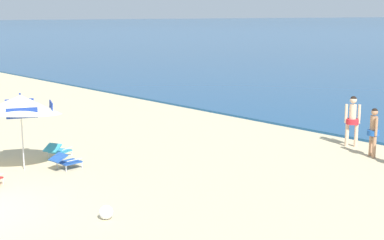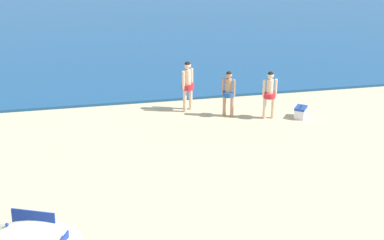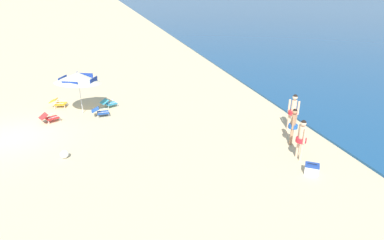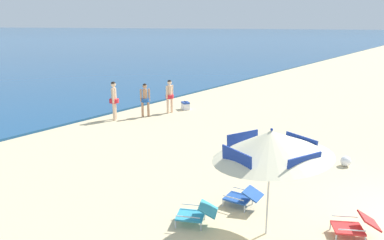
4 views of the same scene
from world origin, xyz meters
name	(u,v)px [view 1 (image 1 of 4)]	position (x,y,z in m)	size (l,w,h in m)	color
beach_umbrella_striped_main	(20,104)	(-2.46, 2.88, 2.01)	(3.35, 3.36, 2.40)	silver
lounge_chair_facing_sea	(66,160)	(-1.68, 3.85, 0.27)	(0.62, 0.92, 0.51)	#1E4799
lounge_chair_spare_folded	(58,150)	(-3.02, 4.31, 0.27)	(0.84, 1.02, 0.52)	teal
person_standing_beside	(374,129)	(3.75, 12.07, 0.94)	(0.40, 0.40, 1.63)	tan
person_wading_in	(352,118)	(2.47, 12.85, 1.05)	(0.45, 0.44, 1.81)	beige
beach_ball	(106,212)	(2.61, 2.50, 0.16)	(0.33, 0.33, 0.33)	white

